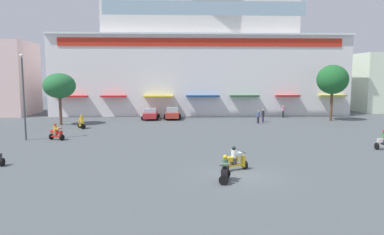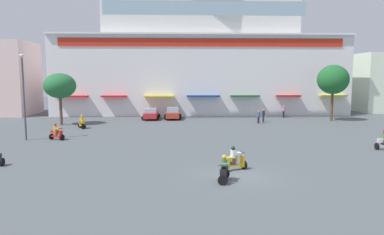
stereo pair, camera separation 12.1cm
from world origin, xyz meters
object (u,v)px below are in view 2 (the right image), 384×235
object	(u,v)px
scooter_rider_1	(224,171)
parked_car_1	(173,113)
streetlamp_near	(24,91)
pedestrian_0	(263,115)
scooter_rider_0	(234,160)
pedestrian_3	(283,110)
parked_car_0	(151,114)
scooter_rider_4	(82,123)
pedestrian_1	(259,116)
plaza_tree_1	(333,80)
pedestrian_2	(284,111)
scooter_rider_5	(56,133)
plaza_tree_0	(60,86)

from	to	relation	value
scooter_rider_1	parked_car_1	bearing A→B (deg)	96.55
streetlamp_near	pedestrian_0	bearing A→B (deg)	25.36
scooter_rider_0	pedestrian_3	xyz separation A→B (m)	(11.25, 27.88, 0.30)
parked_car_0	scooter_rider_4	distance (m)	10.56
scooter_rider_4	pedestrian_0	xyz separation A→B (m)	(20.95, 4.54, 0.28)
pedestrian_0	pedestrian_1	distance (m)	1.45
pedestrian_0	pedestrian_3	world-z (taller)	pedestrian_0
plaza_tree_1	pedestrian_0	distance (m)	9.98
parked_car_1	pedestrian_3	bearing A→B (deg)	7.95
parked_car_1	pedestrian_1	size ratio (longest dim) A/B	2.52
scooter_rider_1	pedestrian_2	size ratio (longest dim) A/B	0.88
scooter_rider_0	streetlamp_near	bearing A→B (deg)	147.47
scooter_rider_1	streetlamp_near	distance (m)	21.06
plaza_tree_1	scooter_rider_0	distance (m)	28.56
scooter_rider_1	pedestrian_1	distance (m)	24.42
parked_car_1	pedestrian_3	world-z (taller)	pedestrian_3
parked_car_0	scooter_rider_5	xyz separation A→B (m)	(-7.29, -14.88, -0.10)
scooter_rider_0	streetlamp_near	distance (m)	20.48
plaza_tree_0	pedestrian_1	distance (m)	23.52
scooter_rider_5	pedestrian_3	xyz separation A→B (m)	(25.54, 17.07, 0.29)
pedestrian_2	pedestrian_1	bearing A→B (deg)	-129.85
scooter_rider_4	pedestrian_3	size ratio (longest dim) A/B	0.95
streetlamp_near	pedestrian_2	bearing A→B (deg)	29.67
scooter_rider_0	parked_car_0	bearing A→B (deg)	105.24
pedestrian_1	scooter_rider_4	bearing A→B (deg)	-170.45
plaza_tree_1	pedestrian_2	world-z (taller)	plaza_tree_1
pedestrian_1	streetlamp_near	distance (m)	25.58
scooter_rider_0	pedestrian_0	distance (m)	23.32
scooter_rider_1	pedestrian_0	xyz separation A→B (m)	(8.00, 24.51, 0.31)
parked_car_1	scooter_rider_5	bearing A→B (deg)	-124.21
scooter_rider_5	pedestrian_2	distance (m)	29.83
streetlamp_near	scooter_rider_5	bearing A→B (deg)	-0.22
plaza_tree_0	scooter_rider_0	size ratio (longest dim) A/B	3.82
plaza_tree_0	parked_car_0	xyz separation A→B (m)	(10.03, 5.05, -3.81)
plaza_tree_1	streetlamp_near	bearing A→B (deg)	-159.45
pedestrian_2	pedestrian_3	world-z (taller)	pedestrian_2
pedestrian_1	pedestrian_2	world-z (taller)	pedestrian_2
parked_car_1	scooter_rider_1	world-z (taller)	parked_car_1
pedestrian_2	plaza_tree_1	bearing A→B (deg)	-34.69
plaza_tree_1	scooter_rider_1	xyz separation A→B (m)	(-16.96, -25.48, -4.59)
scooter_rider_1	pedestrian_2	distance (m)	31.35
pedestrian_0	streetlamp_near	xyz separation A→B (m)	(-24.05, -11.40, 3.46)
pedestrian_1	streetlamp_near	size ratio (longest dim) A/B	0.21
scooter_rider_5	pedestrian_0	size ratio (longest dim) A/B	0.93
parked_car_0	scooter_rider_4	xyz separation A→B (m)	(-6.88, -8.02, -0.09)
scooter_rider_0	pedestrian_2	world-z (taller)	pedestrian_2
plaza_tree_1	scooter_rider_4	xyz separation A→B (m)	(-29.91, -5.52, -4.56)
scooter_rider_4	pedestrian_0	bearing A→B (deg)	12.23
pedestrian_0	scooter_rider_5	bearing A→B (deg)	-151.90
parked_car_1	pedestrian_2	world-z (taller)	pedestrian_2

